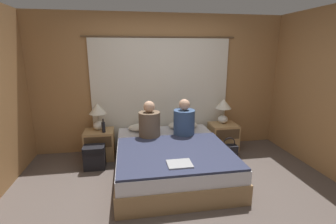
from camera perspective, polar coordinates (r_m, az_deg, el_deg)
name	(u,v)px	position (r m, az deg, el deg)	size (l,w,h in m)	color
ground_plane	(181,198)	(3.35, 2.98, -19.49)	(16.00, 16.00, 0.00)	#564C47
wall_back	(161,84)	(4.59, -1.70, 6.66)	(4.73, 0.06, 2.50)	#A37547
curtain_panel	(161,95)	(4.56, -1.57, 4.01)	(2.74, 0.02, 2.10)	silver
bed	(171,159)	(3.82, 0.76, -11.04)	(1.65, 1.98, 0.46)	#99754C
nightstand_left	(100,144)	(4.47, -15.71, -7.30)	(0.50, 0.43, 0.51)	tan
nightstand_right	(223,137)	(4.78, 12.77, -5.68)	(0.50, 0.43, 0.51)	tan
lamp_left	(98,113)	(4.36, -16.11, -0.27)	(0.30, 0.30, 0.47)	silver
lamp_right	(223,108)	(4.68, 12.85, 0.91)	(0.30, 0.30, 0.47)	silver
pillow_left	(144,127)	(4.40, -5.75, -3.56)	(0.55, 0.33, 0.12)	silver
pillow_right	(183,125)	(4.50, 3.53, -3.09)	(0.55, 0.33, 0.12)	silver
blanket_on_bed	(175,152)	(3.46, 1.65, -9.41)	(1.59, 1.34, 0.03)	#2D334C
person_left_in_bed	(149,123)	(4.00, -4.36, -2.57)	(0.35, 0.35, 0.62)	brown
person_right_in_bed	(184,121)	(4.09, 3.79, -2.12)	(0.36, 0.36, 0.63)	#38517A
beer_bottle_on_left_stand	(103,127)	(4.25, -14.89, -3.43)	(0.06, 0.06, 0.24)	black
laptop_on_bed	(180,164)	(3.08, 2.72, -12.04)	(0.31, 0.25, 0.02)	#9EA0A5
backpack_on_floor	(94,156)	(4.13, -16.87, -9.79)	(0.33, 0.26, 0.39)	black
handbag_on_floor	(229,151)	(4.49, 14.04, -8.87)	(0.29, 0.15, 0.38)	black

